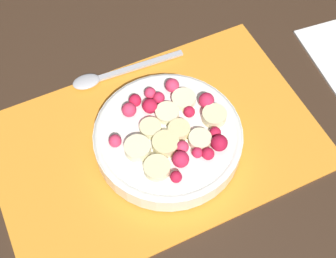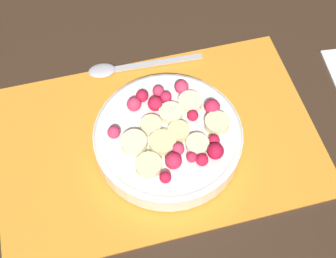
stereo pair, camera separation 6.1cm
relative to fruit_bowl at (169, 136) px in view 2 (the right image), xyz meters
The scene contains 4 objects.
ground_plane 0.03m from the fruit_bowl, 42.95° to the right, with size 3.00×3.00×0.00m, color #382619.
placemat 0.03m from the fruit_bowl, 42.95° to the right, with size 0.44×0.29×0.01m.
fruit_bowl is the anchor object (origin of this frame).
spoon 0.15m from the fruit_bowl, 76.22° to the right, with size 0.18×0.03×0.01m.
Camera 2 is at (0.07, 0.33, 0.56)m, focal length 50.00 mm.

